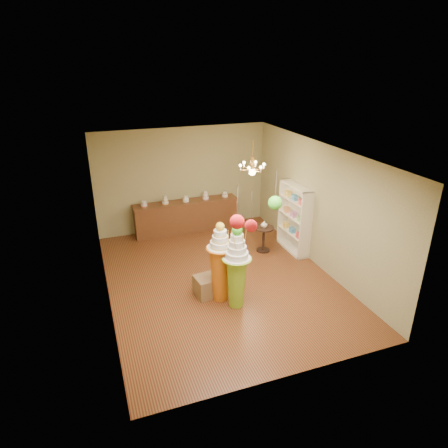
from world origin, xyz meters
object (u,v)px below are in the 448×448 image
object	(u,v)px
pedestal_green	(237,272)
pedestal_orange	(220,268)
round_table	(264,236)
sideboard	(186,216)

from	to	relation	value
pedestal_green	pedestal_orange	distance (m)	0.42
pedestal_green	round_table	xyz separation A→B (m)	(1.60, 2.10, -0.34)
pedestal_orange	round_table	distance (m)	2.54
pedestal_green	round_table	size ratio (longest dim) A/B	2.66
pedestal_orange	sideboard	size ratio (longest dim) A/B	0.58
pedestal_orange	sideboard	xyz separation A→B (m)	(0.26, 3.72, -0.27)
pedestal_green	round_table	world-z (taller)	pedestal_green
pedestal_green	pedestal_orange	size ratio (longest dim) A/B	1.03
sideboard	pedestal_green	bearing A→B (deg)	-90.41
sideboard	round_table	world-z (taller)	sideboard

